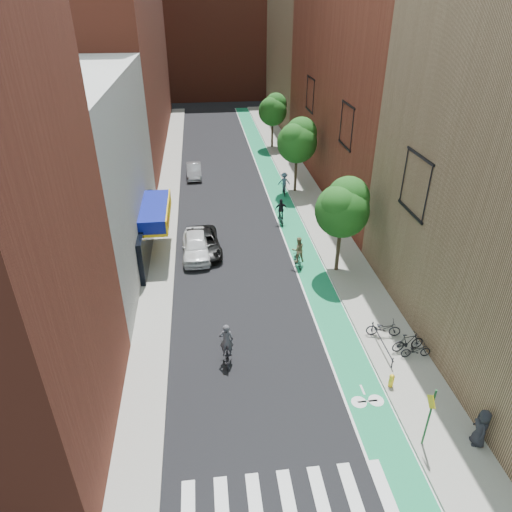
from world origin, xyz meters
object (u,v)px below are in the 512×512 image
object	(u,v)px
cyclist_lane_mid	(281,214)
fire_hydrant	(391,380)
cyclist_lead	(227,349)
cyclist_lane_far	(284,185)
parked_car_white	(196,246)
pedestrian	(481,428)
parked_car_black	(204,243)
parked_car_silver	(194,170)
cyclist_lane_near	(298,254)

from	to	relation	value
cyclist_lane_mid	fire_hydrant	xyz separation A→B (m)	(2.10, -17.95, -0.28)
cyclist_lane_mid	fire_hydrant	distance (m)	18.07
cyclist_lead	cyclist_lane_far	size ratio (longest dim) A/B	1.09
parked_car_white	cyclist_lead	size ratio (longest dim) A/B	2.08
pedestrian	fire_hydrant	bearing A→B (deg)	-130.13
parked_car_black	parked_car_silver	bearing A→B (deg)	87.55
cyclist_lead	pedestrian	size ratio (longest dim) A/B	1.26
cyclist_lane_near	cyclist_lane_mid	distance (m)	6.63
cyclist_lead	cyclist_lane_far	xyz separation A→B (m)	(6.60, 21.18, 0.15)
cyclist_lead	parked_car_white	bearing A→B (deg)	-80.87
cyclist_lane_near	cyclist_lead	bearing A→B (deg)	51.15
parked_car_white	fire_hydrant	xyz separation A→B (m)	(8.83, -13.57, -0.27)
pedestrian	cyclist_lane_far	bearing A→B (deg)	-157.85
cyclist_lead	cyclist_lane_near	size ratio (longest dim) A/B	1.04
fire_hydrant	parked_car_silver	bearing A→B (deg)	106.82
parked_car_white	pedestrian	size ratio (longest dim) A/B	2.62
cyclist_lead	pedestrian	xyz separation A→B (m)	(9.71, -6.10, 0.27)
parked_car_silver	parked_car_black	bearing A→B (deg)	-88.92
parked_car_white	cyclist_lead	distance (m)	10.94
cyclist_lane_mid	fire_hydrant	world-z (taller)	cyclist_lane_mid
cyclist_lane_far	fire_hydrant	world-z (taller)	cyclist_lane_far
cyclist_lane_mid	cyclist_lane_far	world-z (taller)	cyclist_lane_mid
cyclist_lane_mid	cyclist_lane_far	distance (m)	6.10
parked_car_white	parked_car_black	size ratio (longest dim) A/B	0.95
cyclist_lane_near	pedestrian	bearing A→B (deg)	99.48
cyclist_lane_far	cyclist_lane_near	bearing A→B (deg)	88.23
parked_car_black	fire_hydrant	xyz separation A→B (m)	(8.30, -14.10, -0.16)
cyclist_lane_mid	fire_hydrant	bearing A→B (deg)	96.17
parked_car_black	cyclist_lane_near	bearing A→B (deg)	-28.90
parked_car_silver	pedestrian	distance (m)	34.73
cyclist_lane_mid	pedestrian	distance (m)	21.78
parked_car_white	parked_car_black	bearing A→B (deg)	44.14
parked_car_black	cyclist_lane_near	distance (m)	6.80
parked_car_white	cyclist_lane_mid	world-z (taller)	cyclist_lane_mid
fire_hydrant	pedestrian	bearing A→B (deg)	-55.79
parked_car_silver	cyclist_lead	world-z (taller)	cyclist_lead
cyclist_lane_mid	pedestrian	xyz separation A→B (m)	(4.40, -21.33, 0.24)
cyclist_lead	cyclist_lane_mid	world-z (taller)	cyclist_lead
parked_car_black	cyclist_lane_mid	bearing A→B (deg)	27.06
pedestrian	fire_hydrant	distance (m)	4.12
cyclist_lead	fire_hydrant	world-z (taller)	cyclist_lead
parked_car_black	cyclist_lane_far	xyz separation A→B (m)	(7.49, 9.80, 0.24)
cyclist_lead	cyclist_lane_near	xyz separation A→B (m)	(5.31, 8.60, 0.20)
parked_car_black	cyclist_lane_near	xyz separation A→B (m)	(6.20, -2.78, 0.28)
parked_car_silver	cyclist_lane_far	bearing A→B (deg)	-35.78
parked_car_black	pedestrian	distance (m)	20.45
parked_car_silver	parked_car_white	bearing A→B (deg)	-90.89
cyclist_lead	pedestrian	distance (m)	11.47
parked_car_black	cyclist_lane_mid	distance (m)	7.30
parked_car_white	cyclist_lane_near	bearing A→B (deg)	-19.60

